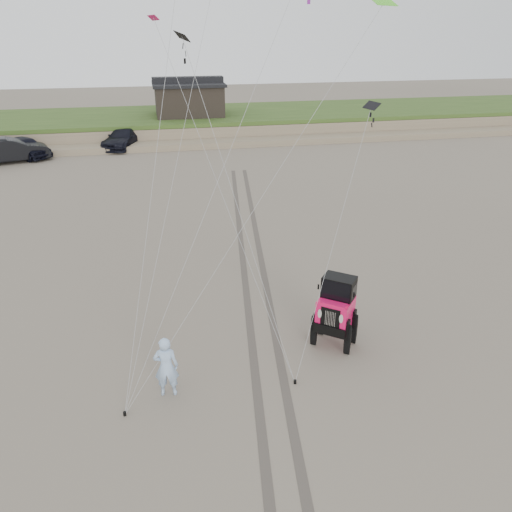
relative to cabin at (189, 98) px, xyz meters
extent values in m
plane|color=#6B6054|center=(-2.00, -37.00, -3.24)|extent=(160.00, 160.00, 0.00)
cube|color=#7A6B54|center=(-2.00, 1.00, -2.54)|extent=(160.00, 12.00, 1.40)
cube|color=#2D4719|center=(-2.00, 1.00, -1.69)|extent=(160.00, 12.00, 0.35)
cube|color=#7A6B54|center=(-2.00, -5.50, -2.99)|extent=(160.00, 3.50, 0.50)
cube|color=black|center=(0.00, 0.00, -0.21)|extent=(6.00, 5.00, 2.60)
cube|color=black|center=(0.00, 0.00, 1.21)|extent=(6.40, 5.40, 0.25)
cube|color=black|center=(0.00, 0.00, 1.59)|extent=(6.40, 1.20, 0.50)
imported|color=black|center=(-13.19, -7.01, -2.44)|extent=(4.59, 4.66, 1.59)
imported|color=black|center=(-14.00, -8.30, -2.35)|extent=(5.71, 3.44, 1.78)
imported|color=black|center=(-5.91, -4.96, -2.44)|extent=(4.14, 5.92, 1.59)
imported|color=#98C4EB|center=(-3.96, -36.82, -2.33)|extent=(0.70, 0.50, 1.81)
cube|color=#55DC26|center=(4.11, -30.80, 6.66)|extent=(0.87, 0.61, 0.25)
cube|color=black|center=(-2.71, -32.45, 5.68)|extent=(0.47, 0.58, 0.32)
cube|color=#C01854|center=(-3.36, -28.42, 6.21)|extent=(0.42, 0.46, 0.20)
cube|color=black|center=(2.67, -33.72, 3.80)|extent=(0.44, 0.55, 0.23)
cylinder|color=black|center=(-5.11, -37.45, -3.18)|extent=(0.08, 0.08, 0.12)
cylinder|color=black|center=(-0.44, -37.14, -3.18)|extent=(0.08, 0.08, 0.12)
cube|color=#4C443D|center=(-0.40, -29.00, -3.23)|extent=(4.42, 29.74, 0.01)
cube|color=#4C443D|center=(0.40, -29.00, -3.23)|extent=(4.42, 29.74, 0.01)
camera|label=1|loc=(-3.87, -47.94, 5.92)|focal=35.00mm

